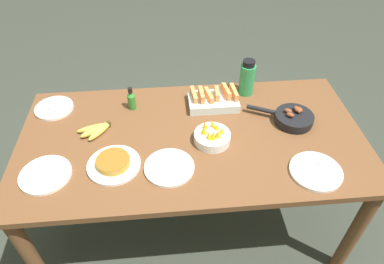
{
  "coord_description": "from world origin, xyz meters",
  "views": [
    {
      "loc": [
        -0.12,
        -1.28,
        1.99
      ],
      "look_at": [
        0.0,
        0.0,
        0.8
      ],
      "focal_mm": 32.0,
      "sensor_mm": 36.0,
      "label": 1
    }
  ],
  "objects_px": {
    "empty_plate_near_front": "(45,175)",
    "fruit_bowl_mango": "(212,136)",
    "empty_plate_far_left": "(169,167)",
    "banana_bunch": "(97,130)",
    "skillet": "(293,118)",
    "empty_plate_far_right": "(316,171)",
    "melon_tray": "(213,100)",
    "empty_plate_mid_edge": "(54,108)",
    "hot_sauce_bottle": "(131,100)",
    "frittata_plate_center": "(114,163)",
    "water_bottle": "(247,78)"
  },
  "relations": [
    {
      "from": "frittata_plate_center",
      "to": "empty_plate_near_front",
      "type": "xyz_separation_m",
      "value": [
        -0.31,
        -0.03,
        -0.01
      ]
    },
    {
      "from": "empty_plate_near_front",
      "to": "melon_tray",
      "type": "bearing_deg",
      "value": 28.4
    },
    {
      "from": "banana_bunch",
      "to": "skillet",
      "type": "distance_m",
      "value": 1.04
    },
    {
      "from": "empty_plate_far_left",
      "to": "water_bottle",
      "type": "distance_m",
      "value": 0.75
    },
    {
      "from": "hot_sauce_bottle",
      "to": "melon_tray",
      "type": "bearing_deg",
      "value": -1.67
    },
    {
      "from": "frittata_plate_center",
      "to": "melon_tray",
      "type": "bearing_deg",
      "value": 38.44
    },
    {
      "from": "empty_plate_near_front",
      "to": "frittata_plate_center",
      "type": "bearing_deg",
      "value": 6.04
    },
    {
      "from": "skillet",
      "to": "empty_plate_near_front",
      "type": "xyz_separation_m",
      "value": [
        -1.25,
        -0.27,
        -0.02
      ]
    },
    {
      "from": "empty_plate_mid_edge",
      "to": "empty_plate_near_front",
      "type": "bearing_deg",
      "value": -83.03
    },
    {
      "from": "empty_plate_far_right",
      "to": "fruit_bowl_mango",
      "type": "distance_m",
      "value": 0.52
    },
    {
      "from": "empty_plate_mid_edge",
      "to": "water_bottle",
      "type": "bearing_deg",
      "value": 3.06
    },
    {
      "from": "melon_tray",
      "to": "hot_sauce_bottle",
      "type": "xyz_separation_m",
      "value": [
        -0.46,
        0.01,
        0.02
      ]
    },
    {
      "from": "skillet",
      "to": "frittata_plate_center",
      "type": "height_order",
      "value": "skillet"
    },
    {
      "from": "skillet",
      "to": "empty_plate_far_right",
      "type": "distance_m",
      "value": 0.36
    },
    {
      "from": "empty_plate_mid_edge",
      "to": "banana_bunch",
      "type": "bearing_deg",
      "value": -39.36
    },
    {
      "from": "melon_tray",
      "to": "fruit_bowl_mango",
      "type": "xyz_separation_m",
      "value": [
        -0.05,
        -0.29,
        -0.0
      ]
    },
    {
      "from": "empty_plate_near_front",
      "to": "empty_plate_mid_edge",
      "type": "distance_m",
      "value": 0.5
    },
    {
      "from": "empty_plate_far_left",
      "to": "fruit_bowl_mango",
      "type": "xyz_separation_m",
      "value": [
        0.22,
        0.17,
        0.03
      ]
    },
    {
      "from": "banana_bunch",
      "to": "empty_plate_far_left",
      "type": "relative_size",
      "value": 0.77
    },
    {
      "from": "empty_plate_near_front",
      "to": "fruit_bowl_mango",
      "type": "distance_m",
      "value": 0.81
    },
    {
      "from": "banana_bunch",
      "to": "empty_plate_mid_edge",
      "type": "height_order",
      "value": "banana_bunch"
    },
    {
      "from": "skillet",
      "to": "hot_sauce_bottle",
      "type": "relative_size",
      "value": 2.47
    },
    {
      "from": "banana_bunch",
      "to": "fruit_bowl_mango",
      "type": "xyz_separation_m",
      "value": [
        0.59,
        -0.12,
        0.02
      ]
    },
    {
      "from": "frittata_plate_center",
      "to": "empty_plate_mid_edge",
      "type": "bearing_deg",
      "value": 128.61
    },
    {
      "from": "empty_plate_near_front",
      "to": "fruit_bowl_mango",
      "type": "relative_size",
      "value": 1.27
    },
    {
      "from": "banana_bunch",
      "to": "empty_plate_far_right",
      "type": "xyz_separation_m",
      "value": [
        1.04,
        -0.37,
        -0.01
      ]
    },
    {
      "from": "empty_plate_mid_edge",
      "to": "water_bottle",
      "type": "xyz_separation_m",
      "value": [
        1.11,
        0.06,
        0.1
      ]
    },
    {
      "from": "melon_tray",
      "to": "skillet",
      "type": "bearing_deg",
      "value": -24.68
    },
    {
      "from": "banana_bunch",
      "to": "water_bottle",
      "type": "relative_size",
      "value": 0.84
    },
    {
      "from": "frittata_plate_center",
      "to": "empty_plate_far_right",
      "type": "height_order",
      "value": "frittata_plate_center"
    },
    {
      "from": "skillet",
      "to": "hot_sauce_bottle",
      "type": "height_order",
      "value": "hot_sauce_bottle"
    },
    {
      "from": "water_bottle",
      "to": "hot_sauce_bottle",
      "type": "xyz_separation_m",
      "value": [
        -0.67,
        -0.09,
        -0.04
      ]
    },
    {
      "from": "frittata_plate_center",
      "to": "water_bottle",
      "type": "height_order",
      "value": "water_bottle"
    },
    {
      "from": "empty_plate_far_left",
      "to": "fruit_bowl_mango",
      "type": "height_order",
      "value": "fruit_bowl_mango"
    },
    {
      "from": "banana_bunch",
      "to": "skillet",
      "type": "relative_size",
      "value": 0.54
    },
    {
      "from": "empty_plate_far_right",
      "to": "empty_plate_mid_edge",
      "type": "bearing_deg",
      "value": 155.76
    },
    {
      "from": "empty_plate_far_left",
      "to": "fruit_bowl_mango",
      "type": "bearing_deg",
      "value": 36.6
    },
    {
      "from": "skillet",
      "to": "hot_sauce_bottle",
      "type": "bearing_deg",
      "value": 12.79
    },
    {
      "from": "skillet",
      "to": "empty_plate_near_front",
      "type": "height_order",
      "value": "skillet"
    },
    {
      "from": "frittata_plate_center",
      "to": "empty_plate_far_left",
      "type": "relative_size",
      "value": 1.06
    },
    {
      "from": "melon_tray",
      "to": "fruit_bowl_mango",
      "type": "bearing_deg",
      "value": -99.12
    },
    {
      "from": "empty_plate_far_left",
      "to": "hot_sauce_bottle",
      "type": "height_order",
      "value": "hot_sauce_bottle"
    },
    {
      "from": "skillet",
      "to": "fruit_bowl_mango",
      "type": "distance_m",
      "value": 0.46
    },
    {
      "from": "fruit_bowl_mango",
      "to": "water_bottle",
      "type": "xyz_separation_m",
      "value": [
        0.26,
        0.4,
        0.07
      ]
    },
    {
      "from": "empty_plate_mid_edge",
      "to": "empty_plate_far_left",
      "type": "bearing_deg",
      "value": -38.6
    },
    {
      "from": "melon_tray",
      "to": "fruit_bowl_mango",
      "type": "relative_size",
      "value": 1.51
    },
    {
      "from": "melon_tray",
      "to": "empty_plate_mid_edge",
      "type": "relative_size",
      "value": 1.32
    },
    {
      "from": "banana_bunch",
      "to": "empty_plate_near_front",
      "type": "relative_size",
      "value": 0.78
    },
    {
      "from": "empty_plate_mid_edge",
      "to": "fruit_bowl_mango",
      "type": "xyz_separation_m",
      "value": [
        0.85,
        -0.34,
        0.03
      ]
    },
    {
      "from": "banana_bunch",
      "to": "hot_sauce_bottle",
      "type": "bearing_deg",
      "value": 46.37
    }
  ]
}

